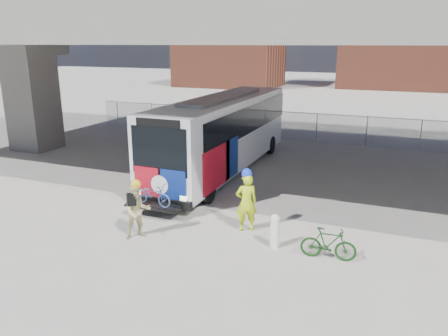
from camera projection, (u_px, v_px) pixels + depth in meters
The scene contains 9 objects.
ground at pixel (232, 201), 17.35m from camera, with size 160.00×160.00×0.00m, color #9E9991.
bus at pixel (223, 128), 20.97m from camera, with size 2.67×12.93×3.69m.
overpass at pixel (266, 31), 19.10m from camera, with size 40.00×16.00×7.95m.
chainlink_fence at pixel (301, 119), 27.62m from camera, with size 30.00×0.06×30.00m.
brick_buildings at pixel (372, 48), 58.27m from camera, with size 54.00×22.00×12.00m.
bollard at pixel (275, 230), 13.27m from camera, with size 0.28×0.28×1.08m.
cyclist_hivis at pixel (246, 201), 14.38m from camera, with size 0.86×0.78×2.16m.
cyclist_tan at pixel (137, 211), 13.87m from camera, with size 1.09×1.09×1.96m.
bike_parked at pixel (328, 244), 12.57m from camera, with size 0.45×1.60×0.96m, color #123B13.
Camera 1 is at (5.90, -15.21, 6.05)m, focal length 35.00 mm.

